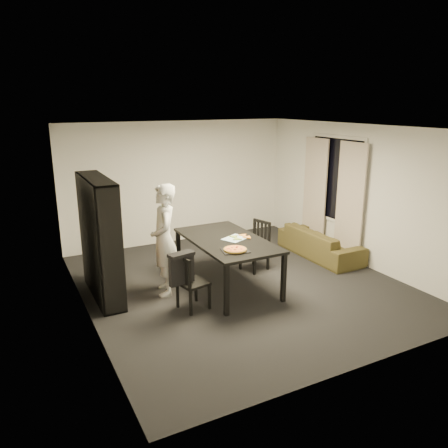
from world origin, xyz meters
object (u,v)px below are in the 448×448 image
baking_tray (235,250)px  bookshelf (100,239)px  pepperoni_pizza (235,249)px  chair_left (188,279)px  sofa (320,243)px  dining_table (227,243)px  person (164,240)px  chair_right (258,242)px

baking_tray → bookshelf: bearing=147.3°
bookshelf → pepperoni_pizza: 2.09m
chair_left → pepperoni_pizza: 0.83m
baking_tray → pepperoni_pizza: pepperoni_pizza is taller
bookshelf → sofa: (4.25, -0.11, -0.67)m
pepperoni_pizza → sofa: pepperoni_pizza is taller
sofa → dining_table: bearing=100.8°
dining_table → baking_tray: (-0.16, -0.57, 0.08)m
dining_table → baking_tray: baking_tray is taller
bookshelf → pepperoni_pizza: bookshelf is taller
bookshelf → person: size_ratio=1.07×
dining_table → chair_right: size_ratio=2.19×
chair_right → person: size_ratio=0.51×
baking_tray → pepperoni_pizza: size_ratio=1.14×
chair_left → person: 0.85m
bookshelf → dining_table: bearing=-16.2°
bookshelf → baking_tray: bookshelf is taller
chair_left → sofa: bearing=-85.6°
person → pepperoni_pizza: bearing=60.6°
chair_right → baking_tray: bearing=-61.3°
dining_table → sofa: size_ratio=1.04×
pepperoni_pizza → baking_tray: bearing=59.7°
bookshelf → sofa: bookshelf is taller
chair_left → pepperoni_pizza: bearing=-106.9°
pepperoni_pizza → sofa: 2.76m
baking_tray → sofa: size_ratio=0.21×
chair_right → pepperoni_pizza: 1.50m
baking_tray → sofa: bearing=22.2°
bookshelf → baking_tray: (1.76, -1.13, -0.12)m
dining_table → chair_right: bearing=27.0°
person → sofa: person is taller
chair_right → person: (-1.87, -0.23, 0.38)m
bookshelf → pepperoni_pizza: size_ratio=5.43×
chair_left → person: size_ratio=0.48×
sofa → chair_right: bearing=90.1°
bookshelf → chair_right: bookshelf is taller
chair_left → sofa: chair_left is taller
dining_table → sofa: bearing=10.8°
chair_right → pepperoni_pizza: size_ratio=2.58×
person → pepperoni_pizza: (0.83, -0.80, -0.04)m
chair_right → pepperoni_pizza: (-1.04, -1.03, 0.33)m
chair_right → sofa: size_ratio=0.48×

